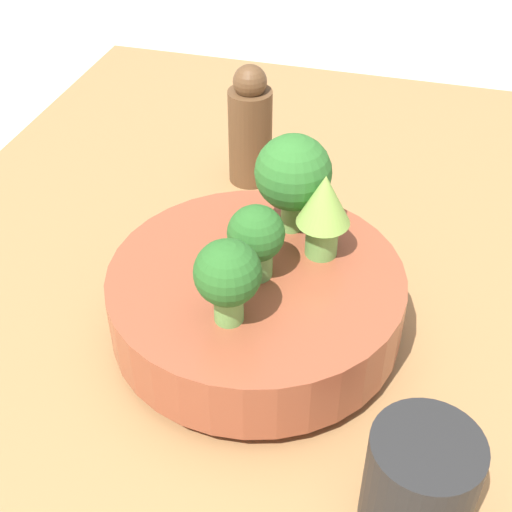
% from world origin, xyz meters
% --- Properties ---
extents(ground_plane, '(6.00, 6.00, 0.00)m').
position_xyz_m(ground_plane, '(0.00, 0.00, 0.00)').
color(ground_plane, beige).
extents(table, '(1.17, 0.89, 0.03)m').
position_xyz_m(table, '(0.00, 0.00, 0.02)').
color(table, '#9E7042').
rests_on(table, ground_plane).
extents(bowl, '(0.26, 0.26, 0.07)m').
position_xyz_m(bowl, '(-0.01, 0.03, 0.08)').
color(bowl, brown).
rests_on(bowl, table).
extents(broccoli_floret_left, '(0.05, 0.05, 0.08)m').
position_xyz_m(broccoli_floret_left, '(-0.07, 0.04, 0.15)').
color(broccoli_floret_left, '#6BA34C').
rests_on(broccoli_floret_left, bowl).
extents(broccoli_floret_right, '(0.07, 0.07, 0.10)m').
position_xyz_m(broccoli_floret_right, '(0.06, 0.02, 0.17)').
color(broccoli_floret_right, '#6BA34C').
rests_on(broccoli_floret_right, bowl).
extents(romanesco_piece_near, '(0.05, 0.05, 0.08)m').
position_xyz_m(romanesco_piece_near, '(0.03, -0.02, 0.16)').
color(romanesco_piece_near, '#6BA34C').
rests_on(romanesco_piece_near, bowl).
extents(broccoli_floret_center, '(0.05, 0.05, 0.07)m').
position_xyz_m(broccoli_floret_center, '(-0.01, 0.03, 0.15)').
color(broccoli_floret_center, '#609347').
rests_on(broccoli_floret_center, bowl).
extents(cup, '(0.08, 0.08, 0.09)m').
position_xyz_m(cup, '(-0.16, -0.13, 0.08)').
color(cup, black).
rests_on(cup, table).
extents(pepper_mill, '(0.05, 0.05, 0.15)m').
position_xyz_m(pepper_mill, '(0.25, 0.11, 0.10)').
color(pepper_mill, brown).
rests_on(pepper_mill, table).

